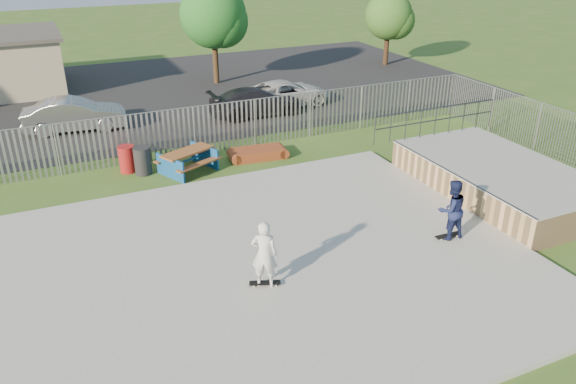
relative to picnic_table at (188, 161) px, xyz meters
name	(u,v)px	position (x,y,z in m)	size (l,w,h in m)	color
ground	(253,270)	(-0.23, -7.35, -0.43)	(120.00, 120.00, 0.00)	#385C1F
concrete_slab	(253,268)	(-0.23, -7.35, -0.35)	(15.00, 12.00, 0.15)	#9C9C97
quarter_pipe	(498,178)	(9.27, -6.31, 0.13)	(5.50, 7.05, 2.19)	tan
fence	(231,170)	(0.77, -2.77, 0.57)	(26.04, 16.02, 2.00)	gray
picnic_table	(188,161)	(0.00, 0.00, 0.00)	(2.50, 2.32, 0.84)	brown
funbox	(258,153)	(2.92, 0.20, -0.23)	(2.07, 1.19, 0.40)	brown
trash_bin_red	(127,159)	(-2.08, 0.96, 0.08)	(0.61, 0.61, 1.02)	maroon
trash_bin_grey	(143,161)	(-1.59, 0.49, 0.09)	(0.63, 0.63, 1.05)	black
parking_lot	(128,96)	(-0.23, 11.65, -0.42)	(40.00, 18.00, 0.02)	black
car_silver	(75,115)	(-3.38, 6.76, 0.33)	(1.56, 4.46, 1.47)	#A4A4A9
car_dark	(256,102)	(4.93, 5.50, 0.26)	(1.89, 4.64, 1.35)	black
car_white	(286,93)	(6.94, 6.40, 0.24)	(2.16, 4.67, 1.30)	silver
tree_mid	(213,15)	(5.12, 12.40, 3.49)	(3.77, 3.77, 5.82)	#412D1A
tree_right	(389,16)	(17.01, 12.39, 2.76)	(3.07, 3.07, 4.74)	#392517
skateboard_a	(448,236)	(5.55, -8.31, -0.24)	(0.81, 0.23, 0.08)	black
skateboard_b	(265,284)	(-0.28, -8.34, -0.24)	(0.82, 0.47, 0.08)	black
skater_navy	(451,210)	(5.55, -8.31, 0.64)	(0.89, 0.69, 1.83)	#161D45
skater_white	(264,254)	(-0.28, -8.34, 0.64)	(0.67, 0.44, 1.83)	silver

